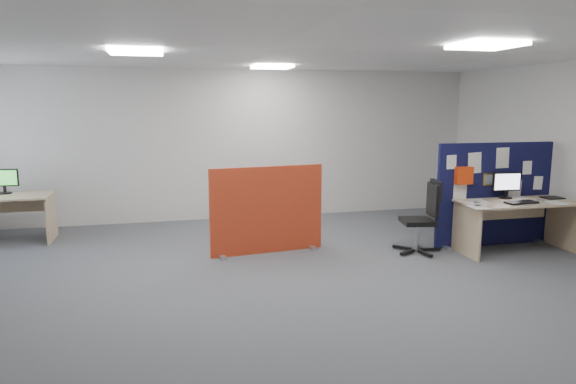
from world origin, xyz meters
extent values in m
plane|color=#53555B|center=(0.00, 0.00, 0.00)|extent=(9.00, 9.00, 0.00)
cube|color=white|center=(0.00, 0.00, 2.70)|extent=(9.00, 7.00, 0.02)
cube|color=silver|center=(0.00, 3.50, 1.35)|extent=(9.00, 0.02, 2.70)
cube|color=silver|center=(0.00, -3.50, 1.35)|extent=(9.00, 0.02, 2.70)
cube|color=white|center=(2.00, -1.00, 2.67)|extent=(0.60, 0.60, 0.04)
cube|color=white|center=(-1.50, 0.50, 2.67)|extent=(0.60, 0.60, 0.04)
cube|color=white|center=(0.50, 2.50, 2.67)|extent=(0.60, 0.60, 0.04)
cube|color=black|center=(3.48, 0.77, 0.77)|extent=(1.85, 0.06, 1.53)
cube|color=#A7A8AC|center=(2.70, 0.77, 0.02)|extent=(0.08, 0.30, 0.04)
cube|color=#A7A8AC|center=(4.26, 0.77, 0.02)|extent=(0.08, 0.30, 0.04)
cube|color=white|center=(2.73, 0.73, 1.27)|extent=(0.15, 0.01, 0.20)
cube|color=white|center=(3.10, 0.73, 1.25)|extent=(0.21, 0.01, 0.30)
cube|color=white|center=(3.56, 0.73, 1.31)|extent=(0.21, 0.01, 0.30)
cube|color=white|center=(3.99, 0.73, 1.15)|extent=(0.15, 0.01, 0.20)
cube|color=white|center=(2.89, 0.73, 0.86)|extent=(0.21, 0.01, 0.30)
cube|color=white|center=(3.80, 0.73, 0.82)|extent=(0.21, 0.01, 0.30)
cube|color=white|center=(4.19, 0.73, 0.92)|extent=(0.15, 0.01, 0.20)
cube|color=white|center=(3.37, 0.73, 0.54)|extent=(0.21, 0.01, 0.30)
cube|color=gold|center=(3.38, 0.73, 1.00)|extent=(0.24, 0.01, 0.18)
cube|color=#EE3C0F|center=(2.91, 0.69, 1.08)|extent=(0.25, 0.10, 0.25)
cube|color=#D0B085|center=(3.58, 0.37, 0.71)|extent=(1.63, 0.73, 0.03)
cube|color=#D0B085|center=(2.79, 0.37, 0.35)|extent=(0.03, 0.67, 0.70)
cube|color=#D0B085|center=(4.37, 0.37, 0.35)|extent=(0.03, 0.67, 0.70)
cube|color=#D0B085|center=(3.58, 0.70, 0.55)|extent=(1.47, 0.02, 0.30)
cylinder|color=black|center=(3.57, 0.62, 0.74)|extent=(0.18, 0.18, 0.02)
cube|color=black|center=(3.57, 0.62, 0.79)|extent=(0.04, 0.03, 0.09)
cube|color=black|center=(3.57, 0.62, 0.97)|extent=(0.43, 0.06, 0.27)
cube|color=white|center=(3.57, 0.60, 0.97)|extent=(0.39, 0.03, 0.23)
cube|color=black|center=(3.54, 0.23, 0.74)|extent=(0.46, 0.22, 0.02)
cube|color=#A7A8AC|center=(3.87, 0.29, 0.74)|extent=(0.11, 0.08, 0.03)
cube|color=black|center=(4.23, 0.46, 0.74)|extent=(0.28, 0.22, 0.01)
cube|color=#A02B14|center=(0.14, 1.14, 0.62)|extent=(1.63, 0.25, 1.23)
cube|color=#A7A8AC|center=(-0.53, 1.14, 0.02)|extent=(0.08, 0.30, 0.04)
cube|color=#A7A8AC|center=(0.81, 1.14, 0.02)|extent=(0.08, 0.30, 0.04)
cube|color=#D0B085|center=(-2.97, 2.58, 0.35)|extent=(0.03, 0.68, 0.70)
cube|color=#D0B085|center=(-3.68, 2.92, 0.55)|extent=(1.34, 0.02, 0.30)
cylinder|color=black|center=(-3.63, 2.75, 0.74)|extent=(0.19, 0.19, 0.02)
cube|color=black|center=(-3.63, 2.75, 0.80)|extent=(0.04, 0.03, 0.09)
cube|color=black|center=(-3.63, 2.75, 0.98)|extent=(0.42, 0.07, 0.26)
cube|color=green|center=(-3.63, 2.73, 0.98)|extent=(0.37, 0.04, 0.22)
cube|color=black|center=(2.41, 0.63, 0.04)|extent=(0.29, 0.09, 0.04)
cube|color=black|center=(2.30, 0.84, 0.04)|extent=(0.17, 0.27, 0.04)
cube|color=black|center=(2.06, 0.81, 0.04)|extent=(0.23, 0.23, 0.04)
cube|color=black|center=(2.02, 0.57, 0.04)|extent=(0.27, 0.17, 0.04)
cube|color=black|center=(2.23, 0.46, 0.04)|extent=(0.09, 0.29, 0.04)
cylinder|color=#A7A8AC|center=(2.20, 0.66, 0.24)|extent=(0.06, 0.06, 0.39)
cube|color=black|center=(2.20, 0.66, 0.45)|extent=(0.50, 0.50, 0.07)
cube|color=black|center=(2.41, 0.63, 0.75)|extent=(0.11, 0.40, 0.47)
cube|color=black|center=(2.44, 0.62, 0.89)|extent=(0.12, 0.36, 0.28)
cube|color=white|center=(2.91, 0.34, 0.73)|extent=(0.21, 0.30, 0.00)
cube|color=white|center=(3.06, 0.53, 0.73)|extent=(0.25, 0.33, 0.00)
cube|color=white|center=(4.05, 0.15, 0.73)|extent=(0.24, 0.32, 0.00)
cube|color=white|center=(2.79, 0.13, 0.73)|extent=(0.25, 0.32, 0.00)
cube|color=white|center=(3.80, 0.68, 0.73)|extent=(0.22, 0.31, 0.00)
camera|label=1|loc=(-1.22, -5.77, 2.08)|focal=32.00mm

